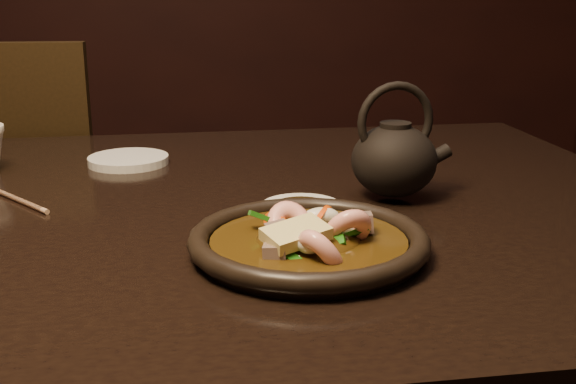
{
  "coord_description": "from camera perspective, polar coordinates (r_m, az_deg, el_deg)",
  "views": [
    {
      "loc": [
        0.16,
        -0.88,
        1.02
      ],
      "look_at": [
        0.28,
        -0.14,
        0.8
      ],
      "focal_mm": 45.0,
      "sensor_mm": 36.0,
      "label": 1
    }
  ],
  "objects": [
    {
      "name": "table",
      "position": [
        0.96,
        -18.05,
        -5.77
      ],
      "size": [
        1.6,
        0.9,
        0.75
      ],
      "color": "black",
      "rests_on": "floor"
    },
    {
      "name": "chair",
      "position": [
        1.62,
        -21.12,
        -3.56
      ],
      "size": [
        0.46,
        0.46,
        0.92
      ],
      "rotation": [
        0.0,
        0.0,
        3.08
      ],
      "color": "black",
      "rests_on": "floor"
    },
    {
      "name": "plate",
      "position": [
        0.74,
        1.64,
        -4.0
      ],
      "size": [
        0.25,
        0.25,
        0.03
      ],
      "color": "black",
      "rests_on": "table"
    },
    {
      "name": "stirfry",
      "position": [
        0.74,
        1.9,
        -3.63
      ],
      "size": [
        0.13,
        0.15,
        0.06
      ],
      "color": "#312009",
      "rests_on": "plate"
    },
    {
      "name": "soy_dish",
      "position": [
        0.86,
        1.07,
        -1.4
      ],
      "size": [
        0.1,
        0.1,
        0.01
      ],
      "primitive_type": "cylinder",
      "color": "silver",
      "rests_on": "table"
    },
    {
      "name": "saucer_right",
      "position": [
        1.13,
        -12.5,
        2.48
      ],
      "size": [
        0.12,
        0.12,
        0.01
      ],
      "primitive_type": "cylinder",
      "color": "silver",
      "rests_on": "table"
    },
    {
      "name": "chopsticks",
      "position": [
        1.01,
        -21.59,
        -0.1
      ],
      "size": [
        0.14,
        0.19,
        0.01
      ],
      "rotation": [
        0.0,
        0.0,
        0.65
      ],
      "color": "tan",
      "rests_on": "table"
    },
    {
      "name": "teapot",
      "position": [
        0.93,
        8.43,
        2.8
      ],
      "size": [
        0.13,
        0.11,
        0.15
      ],
      "rotation": [
        0.0,
        0.0,
        0.1
      ],
      "color": "black",
      "rests_on": "table"
    }
  ]
}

